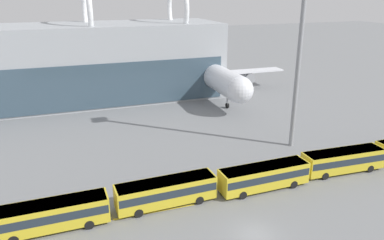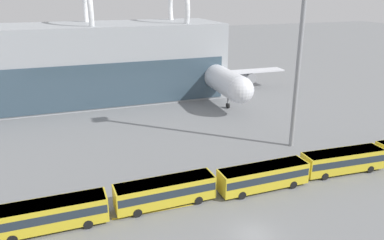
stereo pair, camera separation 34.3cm
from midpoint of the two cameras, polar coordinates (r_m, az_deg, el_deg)
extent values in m
plane|color=slate|center=(40.35, 9.32, -16.82)|extent=(440.00, 440.00, 0.00)
torus|color=white|center=(85.79, -15.84, 15.84)|extent=(1.10, 14.08, 14.08)
torus|color=white|center=(89.79, -2.34, 16.63)|extent=(1.10, 14.08, 14.08)
cylinder|color=silver|center=(88.66, 2.29, 7.29)|extent=(6.20, 35.22, 5.33)
sphere|color=silver|center=(72.97, 7.21, 4.56)|extent=(5.23, 5.23, 5.23)
cone|color=silver|center=(104.94, -1.16, 9.15)|extent=(5.26, 7.83, 5.07)
cube|color=silver|center=(90.82, 1.80, 6.97)|extent=(41.44, 4.79, 0.35)
cylinder|color=gray|center=(95.73, 8.34, 6.46)|extent=(2.71, 3.67, 2.62)
cylinder|color=gray|center=(87.88, -5.34, 5.44)|extent=(2.71, 3.67, 2.62)
cube|color=red|center=(103.32, -1.04, 12.10)|extent=(0.56, 6.64, 9.47)
cube|color=silver|center=(104.05, -1.02, 9.36)|extent=(13.94, 3.54, 0.28)
cylinder|color=gray|center=(78.72, 5.32, 3.69)|extent=(0.36, 0.36, 4.26)
cylinder|color=black|center=(79.31, 5.27, 2.21)|extent=(0.48, 1.11, 1.10)
cylinder|color=gray|center=(92.43, 3.81, 6.06)|extent=(0.36, 0.36, 4.26)
cylinder|color=black|center=(92.94, 3.78, 4.78)|extent=(0.48, 1.11, 1.10)
cylinder|color=gray|center=(90.07, -0.29, 5.75)|extent=(0.36, 0.36, 4.26)
cylinder|color=black|center=(90.59, -0.29, 4.44)|extent=(0.48, 1.11, 1.10)
cube|color=gold|center=(42.23, -20.93, -13.35)|extent=(11.66, 2.90, 2.71)
cube|color=#232D38|center=(42.09, -20.98, -13.04)|extent=(11.43, 2.93, 0.95)
cube|color=silver|center=(41.58, -21.15, -11.84)|extent=(11.31, 2.81, 0.12)
cylinder|color=black|center=(43.95, -15.96, -13.28)|extent=(1.00, 0.31, 1.00)
cylinder|color=black|center=(41.78, -15.61, -15.11)|extent=(1.00, 0.31, 1.00)
cylinder|color=black|center=(44.28, -25.55, -14.29)|extent=(1.00, 0.31, 1.00)
cylinder|color=black|center=(42.13, -25.78, -16.16)|extent=(1.00, 0.31, 1.00)
cube|color=gold|center=(43.75, -4.18, -10.80)|extent=(11.70, 3.09, 2.71)
cube|color=#232D38|center=(43.61, -4.19, -10.49)|extent=(11.47, 3.11, 0.95)
cube|color=silver|center=(43.12, -4.22, -9.31)|extent=(11.35, 3.00, 0.12)
cylinder|color=black|center=(46.44, -0.32, -10.58)|extent=(1.01, 0.33, 1.00)
cylinder|color=black|center=(44.38, 0.92, -12.12)|extent=(1.01, 0.33, 1.00)
cylinder|color=black|center=(44.70, -9.16, -12.14)|extent=(1.01, 0.33, 1.00)
cylinder|color=black|center=(42.55, -8.36, -13.85)|extent=(1.01, 0.33, 1.00)
cube|color=gold|center=(47.75, 10.70, -8.39)|extent=(11.68, 2.98, 2.71)
cube|color=#232D38|center=(47.62, 10.72, -8.10)|extent=(11.44, 3.01, 0.95)
cube|color=silver|center=(47.17, 10.80, -6.99)|extent=(11.33, 2.89, 0.12)
cylinder|color=black|center=(51.07, 13.35, -8.22)|extent=(1.01, 0.32, 1.00)
cylinder|color=black|center=(49.24, 15.04, -9.46)|extent=(1.01, 0.32, 1.00)
cylinder|color=black|center=(47.69, 6.04, -9.85)|extent=(1.01, 0.32, 1.00)
cylinder|color=black|center=(45.72, 7.53, -11.28)|extent=(1.01, 0.32, 1.00)
cube|color=gold|center=(54.99, 21.85, -5.68)|extent=(11.76, 3.38, 2.71)
cube|color=#232D38|center=(54.88, 21.88, -5.43)|extent=(11.53, 3.39, 0.95)
cube|color=silver|center=(54.49, 22.01, -4.45)|extent=(11.40, 3.27, 0.12)
cylinder|color=black|center=(58.57, 23.70, -5.74)|extent=(1.01, 0.35, 1.00)
cylinder|color=black|center=(56.86, 25.36, -6.73)|extent=(1.01, 0.35, 1.00)
cylinder|color=black|center=(54.35, 17.85, -6.92)|extent=(1.01, 0.35, 1.00)
cylinder|color=black|center=(52.51, 19.43, -8.06)|extent=(1.01, 0.35, 1.00)
cylinder|color=black|center=(62.22, 27.10, -4.81)|extent=(1.00, 0.31, 1.00)
cylinder|color=gray|center=(58.32, 15.81, 9.10)|extent=(0.70, 0.70, 28.16)
cube|color=yellow|center=(43.45, -5.89, -13.75)|extent=(9.38, 0.42, 0.01)
camera|label=1|loc=(0.17, -90.16, -0.06)|focal=35.00mm
camera|label=2|loc=(0.17, 89.84, 0.06)|focal=35.00mm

